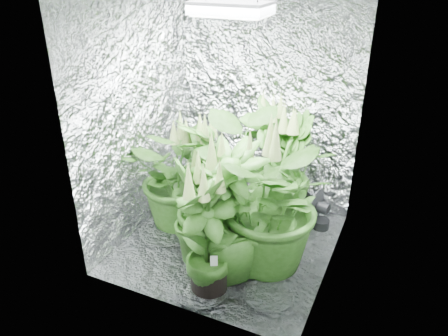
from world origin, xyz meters
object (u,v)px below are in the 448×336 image
at_px(grow_lamp, 231,9).
at_px(plant_b, 268,158).
at_px(plant_e, 264,202).
at_px(plant_g, 200,212).
at_px(plant_h, 228,214).
at_px(circulation_fan, 319,212).
at_px(plant_f, 208,236).
at_px(plant_a, 181,176).
at_px(plant_c, 285,171).
at_px(plant_d, 205,181).

height_order(grow_lamp, plant_b, grow_lamp).
height_order(plant_e, plant_g, plant_e).
height_order(plant_e, plant_h, plant_e).
xyz_separation_m(plant_b, circulation_fan, (0.52, -0.10, -0.37)).
relative_size(plant_f, plant_h, 0.93).
bearing_deg(plant_b, plant_g, -101.61).
relative_size(grow_lamp, plant_h, 0.45).
relative_size(plant_a, circulation_fan, 2.86).
xyz_separation_m(plant_f, circulation_fan, (0.50, 1.12, -0.32)).
height_order(grow_lamp, circulation_fan, grow_lamp).
xyz_separation_m(plant_a, plant_h, (0.61, -0.40, 0.02)).
distance_m(grow_lamp, plant_c, 1.46).
relative_size(plant_a, plant_d, 0.95).
height_order(plant_b, plant_e, plant_e).
bearing_deg(plant_c, plant_a, -148.85).
bearing_deg(plant_h, circulation_fan, 62.10).
height_order(plant_a, circulation_fan, plant_a).
bearing_deg(plant_c, plant_h, -99.80).
bearing_deg(plant_d, plant_e, -21.47).
bearing_deg(plant_a, circulation_fan, 24.09).
height_order(plant_b, plant_g, plant_b).
height_order(plant_b, plant_f, plant_b).
xyz_separation_m(plant_e, plant_f, (-0.25, -0.39, -0.11)).
relative_size(grow_lamp, plant_b, 0.45).
bearing_deg(plant_d, plant_c, 42.70).
height_order(plant_b, plant_c, plant_b).
distance_m(plant_b, circulation_fan, 0.64).
height_order(plant_d, plant_g, plant_d).
height_order(grow_lamp, plant_h, grow_lamp).
bearing_deg(plant_g, plant_h, -11.49).
relative_size(plant_g, plant_h, 0.87).
relative_size(plant_a, plant_e, 0.78).
xyz_separation_m(grow_lamp, plant_b, (0.08, 0.64, -1.31)).
relative_size(plant_e, plant_g, 1.38).
relative_size(grow_lamp, plant_f, 0.49).
bearing_deg(circulation_fan, grow_lamp, -128.73).
distance_m(plant_b, plant_d, 0.68).
bearing_deg(plant_e, plant_b, 107.68).
distance_m(grow_lamp, plant_f, 1.48).
bearing_deg(circulation_fan, plant_e, -99.85).
bearing_deg(plant_c, grow_lamp, -118.43).
distance_m(plant_g, circulation_fan, 1.13).
bearing_deg(plant_a, grow_lamp, -7.74).
height_order(plant_a, plant_h, plant_h).
xyz_separation_m(plant_d, plant_g, (0.13, -0.33, -0.07)).
xyz_separation_m(plant_e, plant_h, (-0.21, -0.15, -0.07)).
bearing_deg(plant_h, plant_c, 80.20).
distance_m(plant_a, plant_f, 0.86).
distance_m(plant_a, plant_b, 0.80).
relative_size(plant_f, circulation_fan, 2.84).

